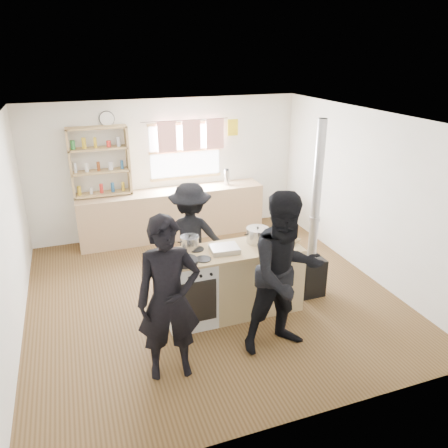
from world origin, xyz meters
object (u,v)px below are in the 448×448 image
Objects in this scene: thermos at (227,177)px; cooking_island at (233,281)px; skillet_greens at (184,261)px; flue_heater at (312,253)px; roast_tray at (224,249)px; person_near_right at (285,274)px; person_near_left at (169,300)px; person_far at (191,237)px; stockpot_counter at (258,235)px; stockpot_stove at (190,242)px; bread_board at (289,238)px.

thermos is 0.15× the size of cooking_island.
skillet_greens is 1.94m from flue_heater.
person_near_right is at bearing -63.17° from roast_tray.
thermos is 3.35m from skillet_greens.
person_far is at bearing 73.76° from person_near_left.
person_far is (-0.71, 0.74, -0.23)m from stockpot_counter.
stockpot_stove is 1.34m from person_near_right.
skillet_greens is 1.08m from person_far.
stockpot_stove is (0.17, 0.37, 0.06)m from skillet_greens.
skillet_greens is at bearing -166.10° from cooking_island.
bread_board reaches higher than skillet_greens.
roast_tray is (-0.13, -0.03, 0.50)m from cooking_island.
stockpot_counter is at bearing 179.03° from flue_heater.
flue_heater is 1.37× the size of person_near_left.
skillet_greens is 1.13× the size of stockpot_counter.
person_near_right reaches higher than cooking_island.
roast_tray is at bearing 14.41° from skillet_greens.
flue_heater is 2.47m from person_near_left.
stockpot_stove is (-0.51, 0.20, 0.55)m from cooking_island.
person_near_right reaches higher than stockpot_counter.
roast_tray is 0.94m from person_near_right.
skillet_greens is at bearing -165.59° from roast_tray.
thermos is 1.21× the size of stockpot_stove.
cooking_island is 0.86m from skillet_greens.
thermos is at bearing 77.96° from person_near_right.
thermos is at bearing 68.09° from person_near_left.
person_far is at bearing 107.80° from person_near_right.
bread_board is at bearing -15.15° from stockpot_counter.
skillet_greens is 0.18× the size of person_near_right.
person_near_right is at bearing 127.18° from person_far.
person_near_right reaches higher than person_far.
person_far reaches higher than stockpot_counter.
cooking_island is 0.94m from bread_board.
thermos is 2.79m from bread_board.
bread_board is 0.13× the size of flue_heater.
person_near_left reaches higher than bread_board.
thermos is 0.12× the size of flue_heater.
stockpot_stove is at bearing 173.19° from stockpot_counter.
stockpot_counter is (0.38, 0.10, 0.56)m from cooking_island.
stockpot_stove reaches higher than roast_tray.
person_far is (-1.25, -1.93, -0.24)m from thermos.
flue_heater is (1.22, 0.08, 0.18)m from cooking_island.
roast_tray is 0.20× the size of person_near_left.
skillet_greens is 1.10m from stockpot_counter.
person_far is (0.36, 1.01, -0.16)m from skillet_greens.
person_near_right is (0.81, -1.07, -0.05)m from stockpot_stove.
thermos is 4.15m from person_near_left.
person_near_right is at bearing -99.73° from thermos.
flue_heater is at bearing 4.61° from roast_tray.
stockpot_counter is (-0.54, -2.67, -0.01)m from thermos.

